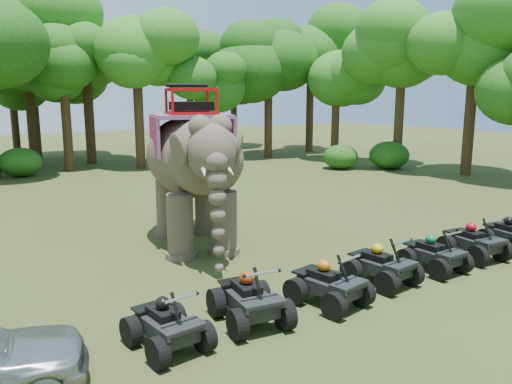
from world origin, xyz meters
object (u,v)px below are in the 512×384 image
Objects in this scene: atv_6 at (512,230)px; elephant at (193,166)px; atv_1 at (250,293)px; atv_2 at (329,278)px; atv_4 at (435,249)px; atv_3 at (382,260)px; atv_0 at (167,318)px; atv_5 at (475,237)px.

elephant is at bearing 150.84° from atv_6.
elephant is at bearing 82.54° from atv_1.
atv_2 reaches higher than atv_4.
atv_2 is (1.87, -0.22, -0.03)m from atv_1.
elephant is 3.52× the size of atv_3.
atv_0 is 9.08m from atv_5.
atv_2 is at bearing -178.40° from atv_4.
atv_6 is at bearing -7.29° from atv_3.
atv_3 is 1.80m from atv_4.
atv_5 is at bearing -27.79° from elephant.
elephant is 3.37× the size of atv_1.
atv_6 reaches higher than atv_0.
atv_0 is 7.30m from atv_4.
atv_2 is at bearing -8.28° from atv_0.
atv_5 is (5.77, -5.50, -1.77)m from elephant.
elephant reaches higher than atv_5.
atv_0 is 0.99× the size of atv_4.
atv_0 is at bearing 175.30° from atv_3.
atv_6 is at bearing -9.39° from atv_2.
atv_2 is 1.88m from atv_3.
atv_5 is 1.68m from atv_6.
atv_0 is 0.91× the size of atv_1.
atv_6 is (1.68, -0.11, -0.02)m from atv_5.
atv_1 is (1.77, 0.04, 0.05)m from atv_0.
atv_1 is 1.09× the size of atv_4.
atv_6 is at bearing 2.79° from atv_5.
atv_2 is 1.03× the size of atv_6.
atv_4 is 1.78m from atv_5.
atv_1 is at bearing -4.18° from atv_0.
atv_1 reaches higher than atv_2.
atv_4 is at bearing -9.21° from atv_3.
atv_0 is 0.96× the size of atv_3.
atv_6 is (7.45, -5.61, -1.79)m from elephant.
atv_3 is at bearing -174.43° from atv_6.
atv_2 is at bearing -172.11° from atv_6.
atv_0 is 10.76m from atv_6.
atv_1 is at bearing -174.27° from atv_5.
atv_1 reaches higher than atv_5.
atv_2 is at bearing -178.48° from atv_3.
atv_5 is at bearing -8.22° from atv_2.
atv_6 is at bearing 7.16° from atv_1.
elephant is at bearing 126.10° from atv_4.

